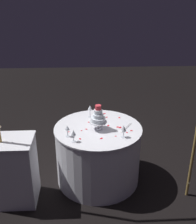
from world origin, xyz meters
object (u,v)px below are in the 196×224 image
decorative_arch (100,76)px  wine_glass_1 (67,128)px  main_table (98,154)px  wine_glass_0 (90,108)px  side_table (17,171)px  cake_knife (125,128)px  wine_glass_2 (124,129)px  tiered_cake (98,117)px  wine_glass_3 (73,133)px

decorative_arch → wine_glass_1: bearing=-26.7°
main_table → decorative_arch: bearing=90.2°
wine_glass_0 → side_table: bearing=37.5°
main_table → wine_glass_1: wine_glass_1 is taller
cake_knife → wine_glass_1: bearing=13.1°
main_table → wine_glass_1: size_ratio=7.93×
wine_glass_2 → wine_glass_0: bearing=-56.8°
side_table → cake_knife: size_ratio=3.29×
tiered_cake → wine_glass_2: tiered_cake is taller
side_table → tiered_cake: bearing=-162.0°
cake_knife → tiered_cake: bearing=0.2°
wine_glass_1 → tiered_cake: bearing=-155.9°
wine_glass_1 → cake_knife: (-0.73, -0.17, -0.10)m
tiered_cake → main_table: bearing=-92.2°
wine_glass_1 → decorative_arch: bearing=153.3°
wine_glass_1 → cake_knife: size_ratio=0.56×
wine_glass_2 → wine_glass_3: bearing=7.4°
decorative_arch → main_table: 1.27m
wine_glass_1 → wine_glass_2: wine_glass_2 is taller
tiered_cake → side_table: bearing=18.0°
wine_glass_1 → wine_glass_3: (-0.08, 0.13, 0.01)m
wine_glass_0 → wine_glass_3: (0.21, 0.67, -0.02)m
main_table → wine_glass_2: wine_glass_2 is taller
wine_glass_0 → main_table: bearing=106.1°
side_table → tiered_cake: (-1.00, -0.33, 0.54)m
wine_glass_2 → wine_glass_3: (0.59, 0.08, -0.00)m
wine_glass_2 → side_table: bearing=4.6°
decorative_arch → wine_glass_3: bearing=-11.3°
tiered_cake → wine_glass_3: bearing=45.0°
side_table → wine_glass_0: bearing=-142.5°
wine_glass_2 → wine_glass_1: bearing=-4.5°
cake_knife → decorative_arch: bearing=46.1°
tiered_cake → wine_glass_3: tiered_cake is taller
decorative_arch → side_table: bearing=-2.0°
decorative_arch → wine_glass_2: size_ratio=15.37×
decorative_arch → side_table: decorative_arch is taller
side_table → wine_glass_3: 0.85m
wine_glass_0 → decorative_arch: bearing=97.5°
main_table → cake_knife: 0.53m
wine_glass_2 → wine_glass_3: wine_glass_2 is taller
wine_glass_1 → wine_glass_3: size_ratio=0.94×
main_table → side_table: 1.07m
tiered_cake → cake_knife: bearing=-179.8°
side_table → tiered_cake: tiered_cake is taller
decorative_arch → tiered_cake: decorative_arch is taller
wine_glass_0 → wine_glass_3: wine_glass_0 is taller
wine_glass_0 → wine_glass_1: size_ratio=1.24×
main_table → cake_knife: bearing=173.4°
tiered_cake → wine_glass_1: size_ratio=2.29×
tiered_cake → wine_glass_0: bearing=-75.9°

